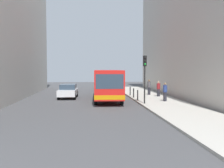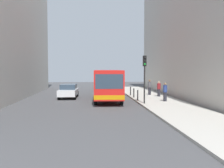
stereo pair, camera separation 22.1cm
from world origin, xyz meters
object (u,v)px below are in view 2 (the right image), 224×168
at_px(bollard_near, 138,95).
at_px(pedestrian_far_sidewalk, 150,87).
at_px(traffic_light, 145,70).
at_px(bollard_far, 131,91).
at_px(car_beside_bus, 69,91).
at_px(car_behind_bus, 105,85).
at_px(bollard_mid, 134,93).
at_px(pedestrian_mid_sidewalk, 159,89).
at_px(bus, 107,83).
at_px(pedestrian_near_signal, 165,92).

bearing_deg(bollard_near, pedestrian_far_sidewalk, 65.08).
distance_m(traffic_light, bollard_far, 7.41).
height_order(car_beside_bus, car_behind_bus, same).
xyz_separation_m(traffic_light, bollard_mid, (-0.10, 4.80, -2.38)).
bearing_deg(car_behind_bus, car_beside_bus, 67.35).
bearing_deg(pedestrian_far_sidewalk, car_behind_bus, -101.88).
xyz_separation_m(bollard_mid, pedestrian_mid_sidewalk, (2.89, 0.83, 0.34)).
xyz_separation_m(bollard_mid, bollard_far, (0.00, 2.22, 0.00)).
distance_m(bus, pedestrian_near_signal, 6.08).
bearing_deg(car_beside_bus, car_behind_bus, -112.60).
xyz_separation_m(car_behind_bus, bollard_near, (2.34, -13.57, -0.16)).
bearing_deg(pedestrian_mid_sidewalk, bollard_near, -155.84).
distance_m(car_beside_bus, traffic_light, 9.60).
distance_m(bus, traffic_light, 5.57).
xyz_separation_m(car_behind_bus, bollard_mid, (2.34, -11.35, -0.16)).
height_order(traffic_light, bollard_mid, traffic_light).
bearing_deg(bollard_far, pedestrian_mid_sidewalk, -25.66).
bearing_deg(bus, bollard_near, 146.56).
relative_size(car_beside_bus, pedestrian_mid_sidewalk, 2.72).
distance_m(traffic_light, pedestrian_far_sidewalk, 8.10).
height_order(bus, bollard_mid, bus).
bearing_deg(car_beside_bus, bollard_near, 153.96).
bearing_deg(car_beside_bus, bollard_mid, 170.21).
bearing_deg(car_behind_bus, bollard_mid, 103.50).
xyz_separation_m(bollard_near, pedestrian_mid_sidewalk, (2.89, 3.05, 0.34)).
relative_size(car_behind_bus, pedestrian_mid_sidewalk, 2.72).
bearing_deg(bus, car_behind_bus, -90.33).
bearing_deg(bollard_far, traffic_light, -89.18).
relative_size(bus, car_beside_bus, 2.49).
bearing_deg(bus, car_beside_bus, -20.08).
distance_m(car_beside_bus, pedestrian_far_sidewalk, 9.26).
bearing_deg(pedestrian_mid_sidewalk, pedestrian_far_sidewalk, 84.57).
xyz_separation_m(bus, traffic_light, (2.91, -4.58, 1.28)).
bearing_deg(bus, bollard_far, -137.01).
relative_size(car_beside_bus, pedestrian_near_signal, 2.62).
bearing_deg(pedestrian_near_signal, bus, 86.95).
bearing_deg(bollard_near, pedestrian_mid_sidewalk, 46.60).
xyz_separation_m(pedestrian_near_signal, pedestrian_mid_sidewalk, (0.55, 4.22, -0.04)).
relative_size(car_beside_bus, pedestrian_far_sidewalk, 2.55).
bearing_deg(bollard_mid, bus, -175.44).
relative_size(car_beside_bus, bollard_mid, 4.69).
distance_m(bollard_near, pedestrian_mid_sidewalk, 4.21).
bearing_deg(bollard_far, car_beside_bus, -173.35).
height_order(bollard_mid, bollard_far, same).
distance_m(car_beside_bus, pedestrian_mid_sidewalk, 9.77).
bearing_deg(car_beside_bus, pedestrian_mid_sidewalk, 178.44).
height_order(pedestrian_near_signal, pedestrian_far_sidewalk, pedestrian_far_sidewalk).
distance_m(car_beside_bus, bollard_mid, 7.01).
relative_size(car_behind_bus, traffic_light, 1.09).
xyz_separation_m(car_beside_bus, car_behind_bus, (4.52, 9.93, 0.00)).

